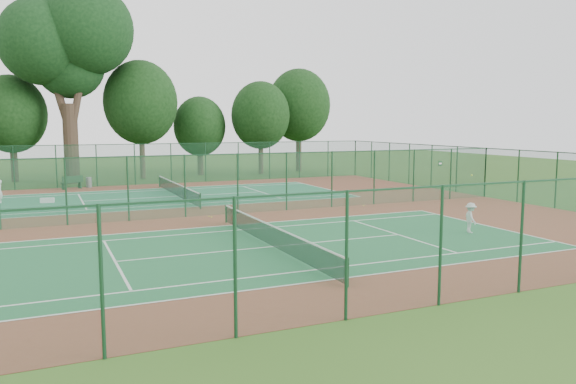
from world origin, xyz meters
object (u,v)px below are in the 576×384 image
(player_near, at_px, (471,218))
(kit_bag, at_px, (47,200))
(big_tree, at_px, (68,42))
(trash_bin, at_px, (89,182))
(bench, at_px, (72,182))

(player_near, relative_size, kit_bag, 1.70)
(kit_bag, height_order, big_tree, big_tree)
(trash_bin, xyz_separation_m, kit_bag, (-3.25, -8.35, -0.26))
(player_near, bearing_deg, bench, 50.58)
(kit_bag, distance_m, big_tree, 17.62)
(kit_bag, relative_size, big_tree, 0.05)
(trash_bin, height_order, big_tree, big_tree)
(player_near, distance_m, big_tree, 37.54)
(trash_bin, xyz_separation_m, bench, (-1.33, -0.71, 0.13))
(bench, relative_size, kit_bag, 2.07)
(bench, distance_m, big_tree, 12.64)
(trash_bin, distance_m, kit_bag, 8.97)
(player_near, xyz_separation_m, big_tree, (-16.03, 31.98, 11.37))
(player_near, distance_m, trash_bin, 31.46)
(big_tree, bearing_deg, player_near, -63.39)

